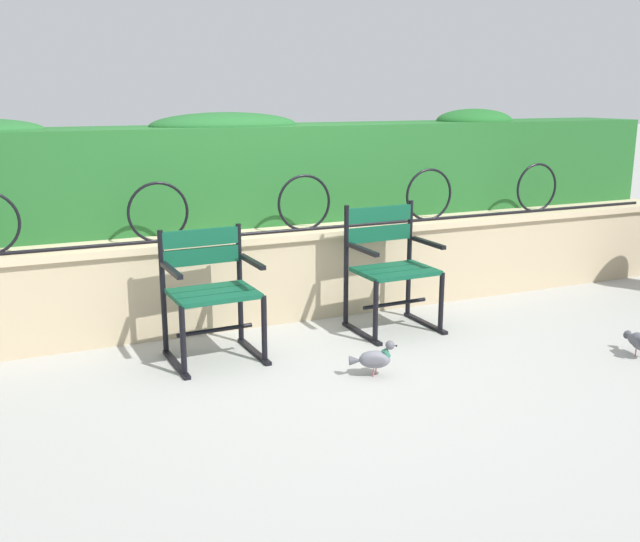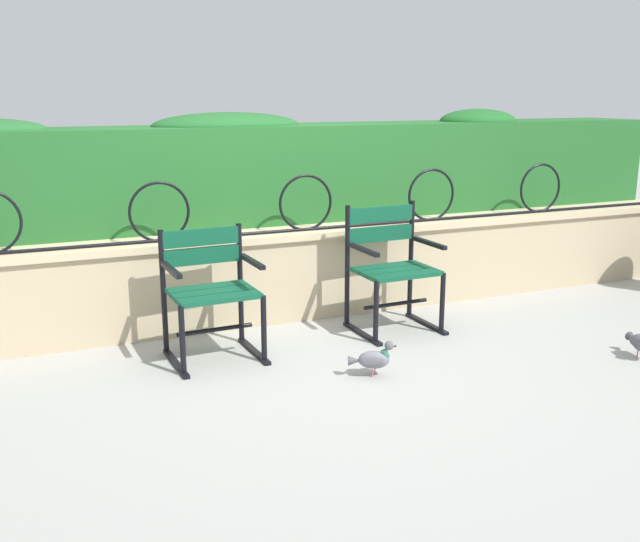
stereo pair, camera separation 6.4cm
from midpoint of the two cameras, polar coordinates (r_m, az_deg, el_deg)
The scene contains 7 objects.
ground_plane at distance 4.76m, azimuth 0.88°, elevation -6.72°, with size 60.00×60.00×0.00m, color #9E9E99.
stone_wall at distance 5.47m, azimuth -3.01°, elevation -0.25°, with size 7.56×0.41×0.67m.
iron_arch_fence at distance 5.21m, azimuth -5.73°, elevation 4.70°, with size 7.02×0.02×0.42m.
hedge_row at distance 5.81m, azimuth -4.98°, elevation 7.95°, with size 7.41×0.67×0.86m.
park_chair_left at distance 4.69m, azimuth -8.25°, elevation -1.36°, with size 0.59×0.54×0.83m.
park_chair_right at distance 5.23m, azimuth 5.95°, elevation 0.49°, with size 0.60×0.54×0.89m.
pigeon_near_chairs at distance 4.41m, azimuth 4.61°, elevation -6.89°, with size 0.28×0.17×0.22m.
Camera 2 is at (-1.77, -4.08, 1.67)m, focal length 40.72 mm.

